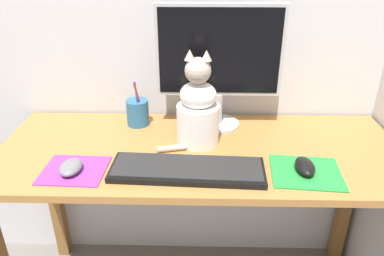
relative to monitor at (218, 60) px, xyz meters
The scene contains 9 objects.
desk 0.42m from the monitor, 109.82° to the right, with size 1.39×0.56×0.73m.
monitor is the anchor object (origin of this frame).
keyboard 0.43m from the monitor, 107.13° to the right, with size 0.48×0.18×0.02m.
mousepad_left 0.62m from the monitor, 143.69° to the right, with size 0.20×0.18×0.00m.
mousepad_right 0.49m from the monitor, 51.53° to the right, with size 0.23×0.20×0.00m.
computer_mouse_left 0.62m from the monitor, 143.09° to the right, with size 0.07×0.10×0.03m.
computer_mouse_right 0.48m from the monitor, 51.48° to the right, with size 0.06×0.10×0.03m.
cat 0.21m from the monitor, 117.97° to the right, with size 0.22×0.17×0.33m.
pen_cup 0.37m from the monitor, behind, with size 0.08×0.08×0.18m.
Camera 1 is at (0.00, -1.12, 1.37)m, focal length 35.00 mm.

